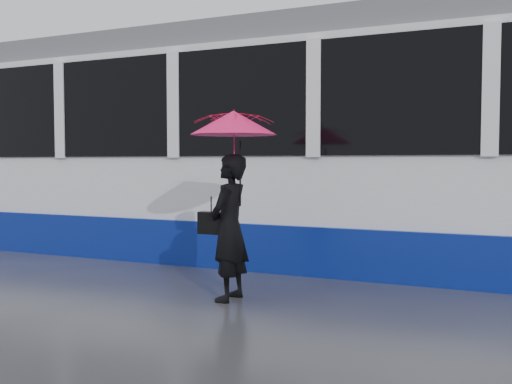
% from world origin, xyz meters
% --- Properties ---
extents(ground, '(90.00, 90.00, 0.00)m').
position_xyz_m(ground, '(0.00, 0.00, 0.00)').
color(ground, '#2C2C31').
rests_on(ground, ground).
extents(rails, '(34.00, 1.51, 0.02)m').
position_xyz_m(rails, '(0.00, 2.50, 0.01)').
color(rails, '#3F3D38').
rests_on(rails, ground).
extents(tram, '(26.00, 2.56, 3.35)m').
position_xyz_m(tram, '(-2.08, 2.50, 1.64)').
color(tram, white).
rests_on(tram, ground).
extents(woman, '(0.36, 0.55, 1.50)m').
position_xyz_m(woman, '(1.01, -0.22, 0.75)').
color(woman, black).
rests_on(woman, ground).
extents(umbrella, '(0.89, 0.89, 1.01)m').
position_xyz_m(umbrella, '(1.06, -0.22, 1.65)').
color(umbrella, '#ED1490').
rests_on(umbrella, ground).
extents(handbag, '(0.27, 0.12, 0.41)m').
position_xyz_m(handbag, '(0.79, -0.20, 0.79)').
color(handbag, black).
rests_on(handbag, ground).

